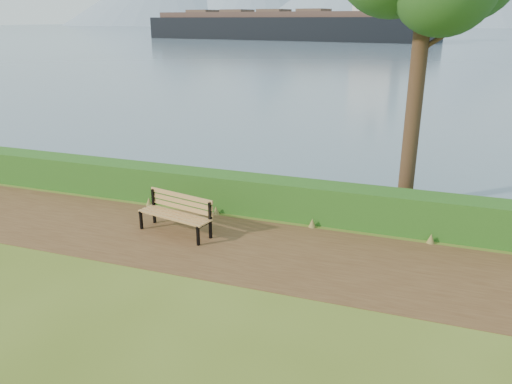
% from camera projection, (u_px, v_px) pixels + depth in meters
% --- Properties ---
extents(ground, '(140.00, 140.00, 0.00)m').
position_uv_depth(ground, '(224.00, 251.00, 11.54)').
color(ground, '#4F621C').
rests_on(ground, ground).
extents(path, '(40.00, 3.40, 0.01)m').
position_uv_depth(path, '(229.00, 246.00, 11.80)').
color(path, '#4E311A').
rests_on(path, ground).
extents(hedge, '(32.00, 0.85, 1.00)m').
position_uv_depth(hedge, '(260.00, 195.00, 13.69)').
color(hedge, '#174714').
rests_on(hedge, ground).
extents(water, '(700.00, 510.00, 0.00)m').
position_uv_depth(water, '(432.00, 30.00, 243.06)').
color(water, '#405468').
rests_on(water, ground).
extents(bench, '(2.04, 0.99, 0.99)m').
position_uv_depth(bench, '(177.00, 211.00, 12.37)').
color(bench, black).
rests_on(bench, ground).
extents(cargo_ship, '(77.05, 24.41, 23.11)m').
position_uv_depth(cargo_ship, '(293.00, 26.00, 124.70)').
color(cargo_ship, black).
rests_on(cargo_ship, ground).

